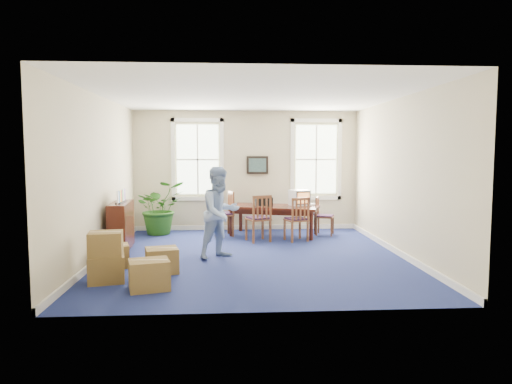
{
  "coord_description": "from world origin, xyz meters",
  "views": [
    {
      "loc": [
        -0.5,
        -9.05,
        2.1
      ],
      "look_at": [
        0.1,
        0.6,
        1.25
      ],
      "focal_mm": 32.0,
      "sensor_mm": 36.0,
      "label": 1
    }
  ],
  "objects": [
    {
      "name": "window_left",
      "position": [
        -1.3,
        3.23,
        1.9
      ],
      "size": [
        1.4,
        0.12,
        2.2
      ],
      "primitive_type": null,
      "color": "white",
      "rests_on": "ground"
    },
    {
      "name": "crt_tv",
      "position": [
        1.31,
        2.34,
        0.95
      ],
      "size": [
        0.56,
        0.59,
        0.39
      ],
      "primitive_type": null,
      "rotation": [
        0.0,
        0.0,
        0.35
      ],
      "color": "#B7B7BC",
      "rests_on": "conference_table"
    },
    {
      "name": "man",
      "position": [
        -0.65,
        -0.09,
        0.91
      ],
      "size": [
        1.12,
        1.08,
        1.81
      ],
      "primitive_type": "imported",
      "rotation": [
        0.0,
        0.0,
        0.65
      ],
      "color": "#8EAAD6",
      "rests_on": "ground"
    },
    {
      "name": "credenza",
      "position": [
        -2.75,
        0.61,
        0.5
      ],
      "size": [
        0.43,
        1.28,
        0.99
      ],
      "primitive_type": "cube",
      "rotation": [
        0.0,
        0.0,
        0.06
      ],
      "color": "#3F170F",
      "rests_on": "ground"
    },
    {
      "name": "brochure_rack",
      "position": [
        -2.73,
        0.61,
        1.13
      ],
      "size": [
        0.11,
        0.63,
        0.28
      ],
      "primitive_type": null,
      "rotation": [
        0.0,
        0.0,
        0.0
      ],
      "color": "#99999E",
      "rests_on": "credenza"
    },
    {
      "name": "chair_end_left",
      "position": [
        -0.65,
        2.29,
        0.56
      ],
      "size": [
        0.62,
        0.62,
        1.12
      ],
      "primitive_type": null,
      "rotation": [
        0.0,
        0.0,
        -1.3
      ],
      "color": "brown",
      "rests_on": "ground"
    },
    {
      "name": "baseboard_right",
      "position": [
        2.97,
        0.0,
        0.06
      ],
      "size": [
        0.04,
        6.5,
        0.12
      ],
      "primitive_type": "cube",
      "color": "white",
      "rests_on": "ground"
    },
    {
      "name": "chair_end_right",
      "position": [
        1.96,
        2.29,
        0.48
      ],
      "size": [
        0.55,
        0.55,
        0.96
      ],
      "primitive_type": null,
      "rotation": [
        0.0,
        0.0,
        1.23
      ],
      "color": "brown",
      "rests_on": "ground"
    },
    {
      "name": "wall_back",
      "position": [
        0.0,
        3.25,
        1.6
      ],
      "size": [
        6.5,
        0.0,
        6.5
      ],
      "primitive_type": "plane",
      "rotation": [
        1.57,
        0.0,
        0.0
      ],
      "color": "beige",
      "rests_on": "ground"
    },
    {
      "name": "game_console",
      "position": [
        1.61,
        2.29,
        0.77
      ],
      "size": [
        0.19,
        0.21,
        0.04
      ],
      "primitive_type": "cube",
      "rotation": [
        0.0,
        0.0,
        0.32
      ],
      "color": "white",
      "rests_on": "conference_table"
    },
    {
      "name": "window_right",
      "position": [
        1.9,
        3.23,
        1.9
      ],
      "size": [
        1.4,
        0.12,
        2.2
      ],
      "primitive_type": null,
      "color": "white",
      "rests_on": "ground"
    },
    {
      "name": "conference_table",
      "position": [
        0.66,
        2.29,
        0.38
      ],
      "size": [
        2.41,
        1.66,
        0.75
      ],
      "primitive_type": null,
      "rotation": [
        0.0,
        0.0,
        -0.32
      ],
      "color": "#3F170F",
      "rests_on": "ground"
    },
    {
      "name": "ceiling",
      "position": [
        0.0,
        0.0,
        3.2
      ],
      "size": [
        6.5,
        6.5,
        0.0
      ],
      "primitive_type": "plane",
      "rotation": [
        3.14,
        0.0,
        0.0
      ],
      "color": "white",
      "rests_on": "ground"
    },
    {
      "name": "cardboard_boxes",
      "position": [
        -2.25,
        -1.59,
        0.43
      ],
      "size": [
        1.82,
        1.82,
        0.87
      ],
      "primitive_type": null,
      "rotation": [
        0.0,
        0.0,
        0.23
      ],
      "color": "olive",
      "rests_on": "ground"
    },
    {
      "name": "wall_right",
      "position": [
        3.0,
        0.0,
        1.6
      ],
      "size": [
        0.0,
        6.5,
        6.5
      ],
      "primitive_type": "plane",
      "rotation": [
        1.57,
        0.0,
        -1.57
      ],
      "color": "beige",
      "rests_on": "ground"
    },
    {
      "name": "baseboard_back",
      "position": [
        0.0,
        3.22,
        0.06
      ],
      "size": [
        6.0,
        0.04,
        0.12
      ],
      "primitive_type": "cube",
      "color": "white",
      "rests_on": "ground"
    },
    {
      "name": "potted_plant",
      "position": [
        -2.23,
        2.66,
        0.68
      ],
      "size": [
        1.56,
        1.48,
        1.37
      ],
      "primitive_type": "imported",
      "rotation": [
        0.0,
        0.0,
        0.42
      ],
      "color": "#1E4D13",
      "rests_on": "ground"
    },
    {
      "name": "wall_front",
      "position": [
        0.0,
        -3.25,
        1.6
      ],
      "size": [
        6.5,
        0.0,
        6.5
      ],
      "primitive_type": "plane",
      "rotation": [
        -1.57,
        0.0,
        0.0
      ],
      "color": "beige",
      "rests_on": "ground"
    },
    {
      "name": "wall_picture",
      "position": [
        0.3,
        3.2,
        1.75
      ],
      "size": [
        0.58,
        0.06,
        0.48
      ],
      "primitive_type": null,
      "color": "black",
      "rests_on": "ground"
    },
    {
      "name": "baseboard_left",
      "position": [
        -2.97,
        0.0,
        0.06
      ],
      "size": [
        0.04,
        6.5,
        0.12
      ],
      "primitive_type": "cube",
      "color": "white",
      "rests_on": "ground"
    },
    {
      "name": "floor",
      "position": [
        0.0,
        0.0,
        0.0
      ],
      "size": [
        6.5,
        6.5,
        0.0
      ],
      "primitive_type": "plane",
      "color": "navy",
      "rests_on": "ground"
    },
    {
      "name": "equipment_bag",
      "position": [
        0.41,
        2.34,
        0.86
      ],
      "size": [
        0.44,
        0.3,
        0.21
      ],
      "primitive_type": "cube",
      "rotation": [
        0.0,
        0.0,
        0.07
      ],
      "color": "black",
      "rests_on": "conference_table"
    },
    {
      "name": "chair_near_left",
      "position": [
        0.21,
        1.54,
        0.55
      ],
      "size": [
        0.64,
        0.64,
        1.11
      ],
      "primitive_type": null,
      "rotation": [
        0.0,
        0.0,
        3.49
      ],
      "color": "brown",
      "rests_on": "ground"
    },
    {
      "name": "wall_left",
      "position": [
        -3.0,
        0.0,
        1.6
      ],
      "size": [
        0.0,
        6.5,
        6.5
      ],
      "primitive_type": "plane",
      "rotation": [
        1.57,
        0.0,
        1.57
      ],
      "color": "beige",
      "rests_on": "ground"
    },
    {
      "name": "chair_near_right",
      "position": [
        1.11,
        1.54,
        0.52
      ],
      "size": [
        0.59,
        0.59,
        1.05
      ],
      "primitive_type": null,
      "rotation": [
        0.0,
        0.0,
        3.46
      ],
      "color": "brown",
      "rests_on": "ground"
    }
  ]
}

